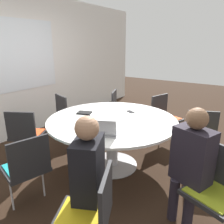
{
  "coord_description": "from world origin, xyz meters",
  "views": [
    {
      "loc": [
        -2.43,
        -1.62,
        1.77
      ],
      "look_at": [
        0.0,
        0.0,
        0.84
      ],
      "focal_mm": 35.0,
      "sensor_mm": 36.0,
      "label": 1
    }
  ],
  "objects_px": {
    "chair_0": "(90,212)",
    "chair_7": "(27,165)",
    "person_0": "(87,172)",
    "spiral_notebook": "(84,113)",
    "chair_6": "(26,132)",
    "laptop": "(104,131)",
    "chair_5": "(68,113)",
    "coffee_cup": "(88,119)",
    "cell_phone": "(130,112)",
    "chair_3": "(164,115)",
    "chair_1": "(217,186)",
    "chair_2": "(203,138)",
    "person_1": "(191,159)",
    "chair_4": "(120,108)"
  },
  "relations": [
    {
      "from": "chair_0",
      "to": "chair_7",
      "type": "relative_size",
      "value": 1.0
    },
    {
      "from": "chair_7",
      "to": "person_0",
      "type": "height_order",
      "value": "person_0"
    },
    {
      "from": "chair_0",
      "to": "spiral_notebook",
      "type": "distance_m",
      "value": 1.83
    },
    {
      "from": "chair_6",
      "to": "laptop",
      "type": "distance_m",
      "value": 1.35
    },
    {
      "from": "chair_0",
      "to": "person_0",
      "type": "relative_size",
      "value": 0.71
    },
    {
      "from": "chair_5",
      "to": "coffee_cup",
      "type": "bearing_deg",
      "value": -13.36
    },
    {
      "from": "chair_0",
      "to": "coffee_cup",
      "type": "distance_m",
      "value": 1.43
    },
    {
      "from": "laptop",
      "to": "chair_7",
      "type": "bearing_deg",
      "value": 28.17
    },
    {
      "from": "spiral_notebook",
      "to": "cell_phone",
      "type": "relative_size",
      "value": 1.6
    },
    {
      "from": "spiral_notebook",
      "to": "chair_3",
      "type": "bearing_deg",
      "value": -33.22
    },
    {
      "from": "chair_3",
      "to": "chair_7",
      "type": "xyz_separation_m",
      "value": [
        -2.45,
        0.6,
        0.0
      ]
    },
    {
      "from": "chair_0",
      "to": "spiral_notebook",
      "type": "bearing_deg",
      "value": 16.7
    },
    {
      "from": "chair_0",
      "to": "chair_7",
      "type": "distance_m",
      "value": 1.01
    },
    {
      "from": "chair_1",
      "to": "coffee_cup",
      "type": "bearing_deg",
      "value": 14.5
    },
    {
      "from": "chair_2",
      "to": "person_1",
      "type": "xyz_separation_m",
      "value": [
        -1.04,
        -0.09,
        0.19
      ]
    },
    {
      "from": "chair_0",
      "to": "chair_5",
      "type": "bearing_deg",
      "value": 23.27
    },
    {
      "from": "chair_4",
      "to": "chair_1",
      "type": "bearing_deg",
      "value": 28.37
    },
    {
      "from": "chair_3",
      "to": "chair_6",
      "type": "bearing_deg",
      "value": -18.18
    },
    {
      "from": "chair_1",
      "to": "laptop",
      "type": "distance_m",
      "value": 1.26
    },
    {
      "from": "chair_7",
      "to": "cell_phone",
      "type": "height_order",
      "value": "chair_7"
    },
    {
      "from": "chair_1",
      "to": "chair_3",
      "type": "height_order",
      "value": "same"
    },
    {
      "from": "person_0",
      "to": "chair_0",
      "type": "bearing_deg",
      "value": -160.9
    },
    {
      "from": "chair_1",
      "to": "laptop",
      "type": "xyz_separation_m",
      "value": [
        -0.04,
        1.23,
        0.27
      ]
    },
    {
      "from": "chair_2",
      "to": "chair_5",
      "type": "height_order",
      "value": "same"
    },
    {
      "from": "chair_4",
      "to": "chair_7",
      "type": "xyz_separation_m",
      "value": [
        -2.37,
        -0.28,
        0.0
      ]
    },
    {
      "from": "chair_2",
      "to": "laptop",
      "type": "relative_size",
      "value": 2.31
    },
    {
      "from": "chair_5",
      "to": "coffee_cup",
      "type": "height_order",
      "value": "chair_5"
    },
    {
      "from": "person_0",
      "to": "spiral_notebook",
      "type": "xyz_separation_m",
      "value": [
        1.17,
        1.03,
        0.04
      ]
    },
    {
      "from": "chair_2",
      "to": "chair_4",
      "type": "height_order",
      "value": "same"
    },
    {
      "from": "chair_2",
      "to": "cell_phone",
      "type": "height_order",
      "value": "chair_2"
    },
    {
      "from": "chair_1",
      "to": "chair_2",
      "type": "height_order",
      "value": "same"
    },
    {
      "from": "chair_5",
      "to": "person_0",
      "type": "distance_m",
      "value": 2.35
    },
    {
      "from": "laptop",
      "to": "coffee_cup",
      "type": "xyz_separation_m",
      "value": [
        0.23,
        0.43,
        -0.01
      ]
    },
    {
      "from": "chair_1",
      "to": "chair_6",
      "type": "relative_size",
      "value": 1.0
    },
    {
      "from": "chair_0",
      "to": "chair_1",
      "type": "height_order",
      "value": "same"
    },
    {
      "from": "laptop",
      "to": "coffee_cup",
      "type": "relative_size",
      "value": 4.09
    },
    {
      "from": "chair_4",
      "to": "person_0",
      "type": "height_order",
      "value": "person_0"
    },
    {
      "from": "chair_6",
      "to": "person_0",
      "type": "xyz_separation_m",
      "value": [
        -0.53,
        -1.61,
        0.19
      ]
    },
    {
      "from": "person_1",
      "to": "cell_phone",
      "type": "distance_m",
      "value": 1.48
    },
    {
      "from": "spiral_notebook",
      "to": "chair_7",
      "type": "bearing_deg",
      "value": -169.88
    },
    {
      "from": "person_1",
      "to": "coffee_cup",
      "type": "relative_size",
      "value": 13.25
    },
    {
      "from": "chair_0",
      "to": "chair_6",
      "type": "xyz_separation_m",
      "value": [
        0.71,
        1.79,
        0.0
      ]
    },
    {
      "from": "chair_6",
      "to": "chair_7",
      "type": "distance_m",
      "value": 0.97
    },
    {
      "from": "chair_5",
      "to": "laptop",
      "type": "bearing_deg",
      "value": -12.15
    },
    {
      "from": "chair_7",
      "to": "person_1",
      "type": "bearing_deg",
      "value": -47.97
    },
    {
      "from": "laptop",
      "to": "spiral_notebook",
      "type": "xyz_separation_m",
      "value": [
        0.51,
        0.74,
        -0.04
      ]
    },
    {
      "from": "cell_phone",
      "to": "coffee_cup",
      "type": "bearing_deg",
      "value": 161.41
    },
    {
      "from": "chair_3",
      "to": "laptop",
      "type": "relative_size",
      "value": 2.31
    },
    {
      "from": "chair_2",
      "to": "chair_4",
      "type": "distance_m",
      "value": 1.79
    },
    {
      "from": "chair_0",
      "to": "spiral_notebook",
      "type": "height_order",
      "value": "chair_0"
    }
  ]
}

